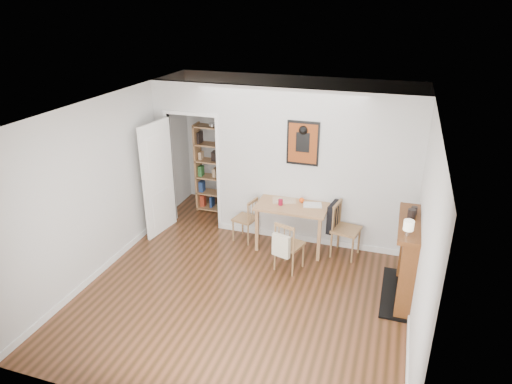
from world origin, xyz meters
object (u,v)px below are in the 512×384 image
(bookshelf, at_px, (215,170))
(orange_fruit, at_px, (302,200))
(chair_right, at_px, (345,229))
(ceramic_jar_b, at_px, (414,210))
(dining_table, at_px, (292,209))
(notebook, at_px, (312,205))
(chair_left, at_px, (245,219))
(ceramic_jar_a, at_px, (412,214))
(mantel_lamp, at_px, (409,226))
(fireplace, at_px, (408,257))
(chair_front, at_px, (289,245))
(red_glass, at_px, (281,202))

(bookshelf, xyz_separation_m, orange_fruit, (1.89, -0.82, -0.03))
(chair_right, xyz_separation_m, orange_fruit, (-0.75, 0.12, 0.36))
(chair_right, xyz_separation_m, bookshelf, (-2.64, 0.94, 0.38))
(ceramic_jar_b, bearing_deg, bookshelf, 156.83)
(dining_table, xyz_separation_m, ceramic_jar_b, (1.83, -0.60, 0.52))
(bookshelf, xyz_separation_m, notebook, (2.08, -0.89, -0.06))
(chair_left, distance_m, ceramic_jar_a, 2.84)
(chair_right, relative_size, notebook, 3.10)
(bookshelf, bearing_deg, ceramic_jar_a, -25.32)
(ceramic_jar_a, xyz_separation_m, ceramic_jar_b, (0.03, 0.15, -0.01))
(mantel_lamp, xyz_separation_m, ceramic_jar_a, (0.04, 0.51, -0.06))
(chair_right, height_order, fireplace, fireplace)
(dining_table, bearing_deg, chair_right, -0.34)
(chair_front, height_order, ceramic_jar_a, ceramic_jar_a)
(orange_fruit, bearing_deg, mantel_lamp, -39.92)
(fireplace, bearing_deg, chair_front, 174.52)
(chair_front, relative_size, red_glass, 8.53)
(fireplace, bearing_deg, orange_fruit, 150.69)
(chair_left, distance_m, ceramic_jar_b, 2.84)
(orange_fruit, distance_m, ceramic_jar_b, 1.89)
(fireplace, xyz_separation_m, mantel_lamp, (-0.08, -0.41, 0.67))
(chair_left, height_order, notebook, notebook)
(orange_fruit, xyz_separation_m, mantel_lamp, (1.64, -1.37, 0.46))
(notebook, bearing_deg, ceramic_jar_b, -23.33)
(ceramic_jar_b, bearing_deg, chair_left, 167.40)
(chair_left, bearing_deg, ceramic_jar_b, -12.60)
(orange_fruit, bearing_deg, dining_table, -137.85)
(chair_front, relative_size, mantel_lamp, 4.07)
(ceramic_jar_b, bearing_deg, chair_front, -177.22)
(chair_left, distance_m, bookshelf, 1.42)
(bookshelf, relative_size, ceramic_jar_b, 16.19)
(ceramic_jar_b, bearing_deg, chair_right, 148.08)
(chair_left, height_order, red_glass, red_glass)
(chair_right, height_order, bookshelf, bookshelf)
(chair_front, height_order, fireplace, fireplace)
(red_glass, xyz_separation_m, mantel_lamp, (1.94, -1.16, 0.45))
(chair_left, height_order, chair_front, chair_front)
(bookshelf, distance_m, fireplace, 4.03)
(fireplace, xyz_separation_m, orange_fruit, (-1.71, 0.96, 0.21))
(mantel_lamp, bearing_deg, chair_front, 160.72)
(dining_table, relative_size, bookshelf, 0.67)
(mantel_lamp, bearing_deg, notebook, 137.81)
(dining_table, relative_size, ceramic_jar_b, 10.80)
(dining_table, distance_m, ceramic_jar_a, 2.02)
(orange_fruit, distance_m, mantel_lamp, 2.18)
(bookshelf, relative_size, notebook, 5.89)
(bookshelf, bearing_deg, chair_front, -40.68)
(fireplace, xyz_separation_m, notebook, (-1.52, 0.90, 0.18))
(chair_left, distance_m, mantel_lamp, 3.00)
(fireplace, bearing_deg, chair_right, 138.78)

